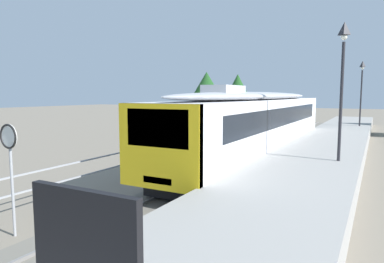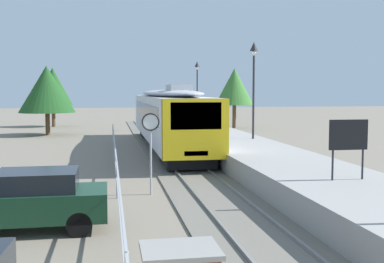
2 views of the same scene
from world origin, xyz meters
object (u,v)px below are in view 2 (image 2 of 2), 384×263
(commuter_train, at_px, (168,114))
(platform_notice_board, at_px, (348,137))
(platform_lamp_far_end, at_px, (197,79))
(speed_limit_sign, at_px, (151,133))
(platform_lamp_mid_platform, at_px, (254,72))
(parked_hatchback_dark_green, at_px, (29,200))

(commuter_train, bearing_deg, platform_notice_board, -77.78)
(platform_lamp_far_end, bearing_deg, speed_limit_sign, -103.77)
(commuter_train, distance_m, speed_limit_sign, 13.10)
(commuter_train, xyz_separation_m, speed_limit_sign, (-2.15, -12.92, -0.02))
(platform_lamp_mid_platform, xyz_separation_m, speed_limit_sign, (-6.51, -9.39, -2.50))
(platform_lamp_far_end, height_order, platform_notice_board, platform_lamp_far_end)
(commuter_train, bearing_deg, speed_limit_sign, -99.43)
(platform_lamp_far_end, distance_m, parked_hatchback_dark_green, 32.08)
(commuter_train, xyz_separation_m, platform_lamp_mid_platform, (4.37, -3.53, 2.48))
(speed_limit_sign, bearing_deg, commuter_train, 80.57)
(commuter_train, bearing_deg, platform_lamp_far_end, 72.27)
(platform_lamp_mid_platform, relative_size, parked_hatchback_dark_green, 1.33)
(commuter_train, height_order, platform_lamp_mid_platform, platform_lamp_mid_platform)
(platform_lamp_far_end, relative_size, parked_hatchback_dark_green, 1.33)
(speed_limit_sign, bearing_deg, platform_notice_board, -28.53)
(speed_limit_sign, bearing_deg, platform_lamp_mid_platform, 55.24)
(platform_notice_board, bearing_deg, platform_lamp_far_end, 88.24)
(speed_limit_sign, bearing_deg, parked_hatchback_dark_green, -132.67)
(commuter_train, relative_size, platform_lamp_far_end, 3.69)
(platform_lamp_mid_platform, distance_m, platform_notice_board, 12.70)
(speed_limit_sign, xyz_separation_m, parked_hatchback_dark_green, (-3.40, -3.69, -1.33))
(parked_hatchback_dark_green, bearing_deg, speed_limit_sign, 47.33)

